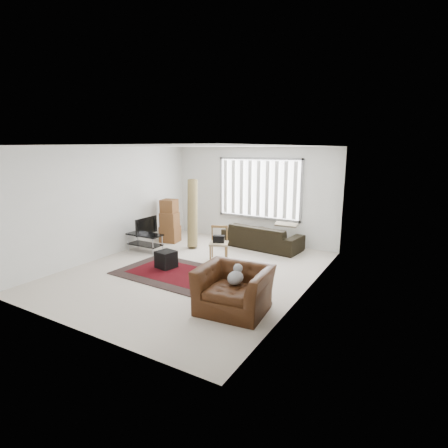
# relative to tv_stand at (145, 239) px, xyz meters

# --- Properties ---
(room) EXTENTS (6.00, 6.02, 2.71)m
(room) POSITION_rel_tv_stand_xyz_m (1.98, -0.07, 1.42)
(room) COLOR beige
(room) RESTS_ON ground
(persian_rug) EXTENTS (2.52, 1.73, 0.02)m
(persian_rug) POSITION_rel_tv_stand_xyz_m (1.70, -0.92, -0.33)
(persian_rug) COLOR black
(persian_rug) RESTS_ON ground
(tv_stand) EXTENTS (0.95, 0.43, 0.48)m
(tv_stand) POSITION_rel_tv_stand_xyz_m (0.00, 0.00, 0.00)
(tv_stand) COLOR black
(tv_stand) RESTS_ON ground
(tv) EXTENTS (0.10, 0.77, 0.44)m
(tv) POSITION_rel_tv_stand_xyz_m (0.00, 0.00, 0.35)
(tv) COLOR black
(tv) RESTS_ON tv_stand
(subwoofer) EXTENTS (0.44, 0.44, 0.38)m
(subwoofer) POSITION_rel_tv_stand_xyz_m (1.33, -0.76, -0.13)
(subwoofer) COLOR black
(subwoofer) RESTS_ON persian_rug
(moving_boxes) EXTENTS (0.58, 0.55, 1.23)m
(moving_boxes) POSITION_rel_tv_stand_xyz_m (-0.05, 1.10, 0.23)
(moving_boxes) COLOR brown
(moving_boxes) RESTS_ON ground
(white_flatpack) EXTENTS (0.52, 0.29, 0.63)m
(white_flatpack) POSITION_rel_tv_stand_xyz_m (-0.10, 1.08, -0.03)
(white_flatpack) COLOR silver
(white_flatpack) RESTS_ON ground
(rolled_rug) EXTENTS (0.61, 0.76, 1.85)m
(rolled_rug) POSITION_rel_tv_stand_xyz_m (0.79, 1.06, 0.58)
(rolled_rug) COLOR olive
(rolled_rug) RESTS_ON ground
(sofa) EXTENTS (2.24, 1.15, 0.83)m
(sofa) POSITION_rel_tv_stand_xyz_m (2.50, 1.87, 0.07)
(sofa) COLOR black
(sofa) RESTS_ON ground
(side_chair) EXTENTS (0.58, 0.58, 0.81)m
(side_chair) POSITION_rel_tv_stand_xyz_m (2.02, 0.40, 0.11)
(side_chair) COLOR #988664
(side_chair) RESTS_ON ground
(armchair) EXTENTS (1.24, 1.11, 0.85)m
(armchair) POSITION_rel_tv_stand_xyz_m (3.65, -1.83, 0.09)
(armchair) COLOR #3B1C0C
(armchair) RESTS_ON ground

